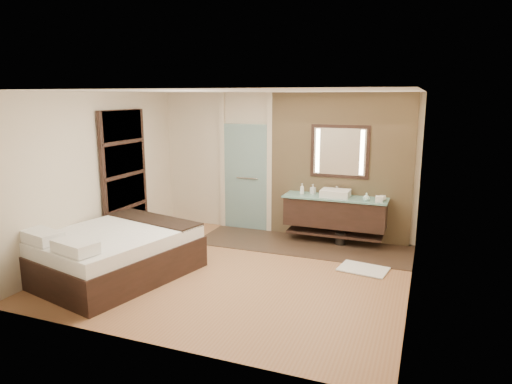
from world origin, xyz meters
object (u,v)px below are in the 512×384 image
at_px(vanity, 335,212).
at_px(bed, 114,253).
at_px(mirror_unit, 340,152).
at_px(waste_bin, 340,239).

relative_size(vanity, bed, 0.73).
distance_m(vanity, mirror_unit, 1.10).
relative_size(vanity, mirror_unit, 1.75).
xyz_separation_m(bed, waste_bin, (2.88, 2.64, -0.23)).
distance_m(bed, waste_bin, 3.91).
bearing_deg(mirror_unit, bed, -133.05).
relative_size(mirror_unit, bed, 0.42).
xyz_separation_m(vanity, bed, (-2.75, -2.71, -0.23)).
bearing_deg(vanity, mirror_unit, 90.00).
height_order(vanity, mirror_unit, mirror_unit).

